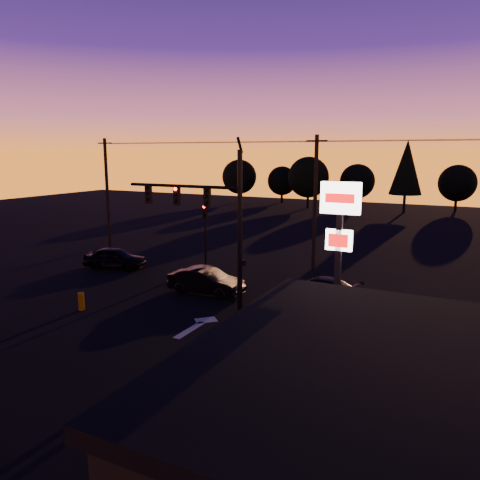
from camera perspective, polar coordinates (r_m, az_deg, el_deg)
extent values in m
plane|color=black|center=(21.06, -8.80, -11.45)|extent=(120.00, 120.00, 0.00)
cube|color=beige|center=(21.56, -6.12, -10.84)|extent=(0.35, 2.20, 0.01)
cube|color=beige|center=(22.66, -4.17, -9.71)|extent=(1.20, 1.20, 0.01)
cylinder|color=black|center=(22.49, -0.02, 0.72)|extent=(0.24, 0.24, 8.00)
cylinder|color=black|center=(22.16, -0.02, 11.48)|extent=(0.14, 0.52, 0.76)
cylinder|color=black|center=(23.87, -7.04, 6.54)|extent=(6.50, 0.16, 0.16)
cube|color=black|center=(23.13, -4.01, 5.22)|extent=(0.32, 0.22, 0.95)
sphere|color=black|center=(22.99, -4.19, 6.06)|extent=(0.18, 0.18, 0.18)
sphere|color=black|center=(23.02, -4.18, 5.32)|extent=(0.18, 0.18, 0.18)
sphere|color=black|center=(23.05, -4.17, 4.58)|extent=(0.18, 0.18, 0.18)
cube|color=black|center=(24.10, -7.70, 5.37)|extent=(0.32, 0.22, 0.95)
sphere|color=#FF0705|center=(23.97, -7.90, 6.18)|extent=(0.18, 0.18, 0.18)
sphere|color=black|center=(23.99, -7.88, 5.46)|extent=(0.18, 0.18, 0.18)
sphere|color=black|center=(24.02, -7.86, 4.75)|extent=(0.18, 0.18, 0.18)
cube|color=black|center=(25.17, -11.10, 5.49)|extent=(0.32, 0.22, 0.95)
sphere|color=black|center=(25.04, -11.31, 6.26)|extent=(0.18, 0.18, 0.18)
sphere|color=black|center=(25.06, -11.28, 5.58)|extent=(0.18, 0.18, 0.18)
sphere|color=black|center=(25.09, -11.26, 4.90)|extent=(0.18, 0.18, 0.18)
cube|color=black|center=(22.70, 0.39, -2.79)|extent=(0.22, 0.18, 0.28)
cylinder|color=black|center=(32.45, -4.25, -0.16)|extent=(0.14, 0.14, 3.60)
cube|color=black|center=(32.13, -4.30, 3.52)|extent=(0.30, 0.20, 0.90)
sphere|color=#FF0705|center=(31.99, -4.42, 4.06)|extent=(0.18, 0.18, 0.18)
sphere|color=black|center=(32.02, -4.41, 3.57)|extent=(0.18, 0.18, 0.18)
sphere|color=black|center=(32.06, -4.40, 3.07)|extent=(0.18, 0.18, 0.18)
cube|color=black|center=(18.44, 11.80, -4.28)|extent=(0.22, 0.22, 6.40)
cube|color=white|center=(17.92, 12.17, 5.03)|extent=(1.50, 0.25, 1.20)
cube|color=red|center=(17.78, 12.05, 4.99)|extent=(1.10, 0.02, 0.35)
cube|color=white|center=(18.14, 11.97, -0.01)|extent=(1.00, 0.22, 0.80)
cube|color=red|center=(18.01, 11.86, -0.07)|extent=(0.75, 0.02, 0.50)
cylinder|color=black|center=(40.68, -15.87, 5.50)|extent=(0.26, 0.26, 9.00)
cube|color=black|center=(40.55, -16.17, 11.27)|extent=(1.40, 0.10, 0.10)
cylinder|color=black|center=(31.42, 9.13, 4.36)|extent=(0.26, 0.26, 9.00)
cube|color=black|center=(31.25, 9.35, 11.85)|extent=(1.40, 0.10, 0.10)
cylinder|color=black|center=(34.55, -5.64, 11.73)|extent=(18.00, 0.02, 0.02)
cylinder|color=black|center=(35.06, -5.10, 11.80)|extent=(18.00, 0.02, 0.02)
cylinder|color=black|center=(35.57, -4.58, 11.71)|extent=(18.00, 0.02, 0.02)
cylinder|color=black|center=(29.16, 26.38, 10.89)|extent=(18.00, 0.02, 0.02)
cylinder|color=black|center=(29.76, 26.41, 10.96)|extent=(18.00, 0.02, 0.02)
cylinder|color=black|center=(30.36, 26.42, 10.84)|extent=(18.00, 0.02, 0.02)
cube|color=black|center=(14.11, 14.11, -17.05)|extent=(2.20, 0.05, 1.60)
cube|color=black|center=(13.88, 26.91, -18.43)|extent=(2.20, 0.05, 1.60)
cylinder|color=#AA7300|center=(25.17, -18.77, -7.09)|extent=(0.30, 0.30, 0.91)
cylinder|color=black|center=(74.15, -0.08, 5.21)|extent=(0.36, 0.36, 1.62)
sphere|color=black|center=(73.91, -0.08, 7.72)|extent=(5.36, 5.36, 5.36)
cylinder|color=black|center=(74.41, 5.11, 5.09)|extent=(0.36, 0.36, 1.38)
sphere|color=black|center=(74.19, 5.15, 7.20)|extent=(4.54, 4.54, 4.54)
cylinder|color=black|center=(67.65, 8.26, 4.62)|extent=(0.36, 0.36, 1.75)
sphere|color=black|center=(67.38, 8.34, 7.58)|extent=(5.77, 5.78, 5.78)
cylinder|color=black|center=(69.87, 13.99, 4.50)|extent=(0.36, 0.36, 1.50)
sphere|color=black|center=(69.63, 14.11, 6.96)|extent=(4.95, 4.95, 4.95)
cylinder|color=black|center=(65.65, 19.38, 4.22)|extent=(0.36, 0.36, 2.38)
cone|color=black|center=(65.34, 19.64, 8.36)|extent=(4.18, 4.18, 7.12)
cylinder|color=black|center=(70.16, 24.78, 3.86)|extent=(0.36, 0.36, 1.50)
sphere|color=black|center=(69.91, 24.97, 6.30)|extent=(4.95, 4.95, 4.95)
imported|color=black|center=(33.32, -15.00, -2.11)|extent=(4.56, 2.83, 1.45)
imported|color=black|center=(26.53, -4.13, -5.01)|extent=(4.42, 1.58, 1.45)
imported|color=black|center=(25.59, 9.55, -5.90)|extent=(4.76, 2.68, 1.30)
imported|color=black|center=(14.01, 18.38, -21.13)|extent=(2.78, 4.80, 1.26)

